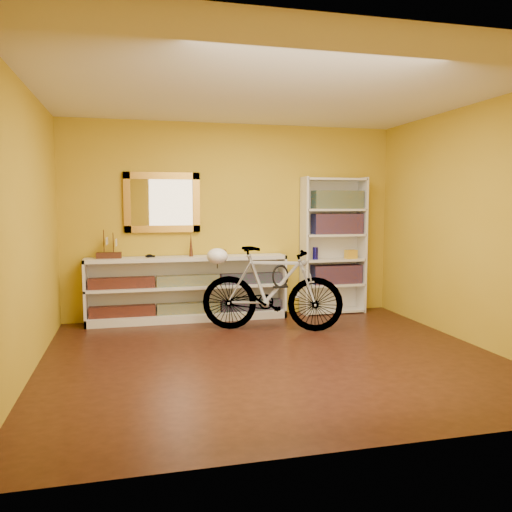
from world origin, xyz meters
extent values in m
cube|color=black|center=(0.00, 0.00, -0.01)|extent=(4.50, 4.00, 0.01)
cube|color=silver|center=(0.00, 0.00, 2.60)|extent=(4.50, 4.00, 0.01)
cube|color=gold|center=(0.00, 2.00, 1.30)|extent=(4.50, 0.01, 2.60)
cube|color=gold|center=(-2.25, 0.00, 1.30)|extent=(0.01, 4.00, 2.60)
cube|color=gold|center=(2.25, 0.00, 1.30)|extent=(0.01, 4.00, 2.60)
cube|color=#95641B|center=(-0.95, 1.97, 1.55)|extent=(0.98, 0.06, 0.78)
cube|color=silver|center=(0.90, 1.99, 0.25)|extent=(0.09, 0.02, 0.09)
cube|color=black|center=(-0.64, 1.79, 0.17)|extent=(2.50, 0.13, 0.14)
cube|color=navy|center=(-0.64, 1.79, 0.54)|extent=(2.50, 0.13, 0.14)
imported|color=black|center=(-1.12, 1.81, 0.85)|extent=(0.00, 0.00, 0.00)
cone|color=#532C1C|center=(-0.60, 1.81, 1.01)|extent=(0.05, 0.05, 0.32)
sphere|color=#532C1C|center=(-0.17, 1.81, 0.89)|extent=(0.08, 0.08, 0.08)
cube|color=maroon|center=(1.44, 1.84, 0.55)|extent=(0.70, 0.22, 0.26)
cube|color=maroon|center=(1.44, 1.84, 1.25)|extent=(0.70, 0.22, 0.28)
cube|color=#1B5460|center=(1.44, 1.84, 1.59)|extent=(0.70, 0.22, 0.25)
cylinder|color=#1A169B|center=(1.12, 1.82, 0.85)|extent=(0.08, 0.08, 0.17)
cube|color=maroon|center=(1.19, 1.87, 1.55)|extent=(0.17, 0.17, 0.18)
cube|color=gold|center=(1.64, 1.80, 0.83)|extent=(0.17, 0.13, 0.12)
imported|color=silver|center=(0.28, 1.05, 0.51)|extent=(1.01, 1.79, 1.02)
ellipsoid|color=white|center=(-0.34, 1.27, 0.90)|extent=(0.26, 0.24, 0.19)
torus|color=black|center=(0.38, 1.01, 0.67)|extent=(0.21, 0.02, 0.21)
camera|label=1|loc=(-1.35, -4.80, 1.52)|focal=35.75mm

